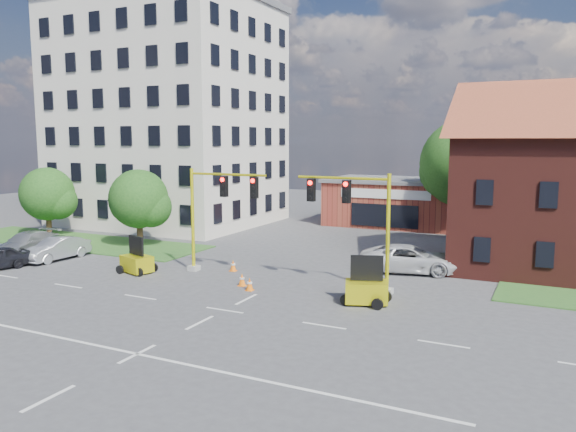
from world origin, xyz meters
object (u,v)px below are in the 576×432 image
at_px(trailer_east, 366,290).
at_px(signal_mast_west, 216,208).
at_px(pickup_white, 409,259).
at_px(signal_mast_east, 357,217).
at_px(trailer_west, 137,262).

bearing_deg(trailer_east, signal_mast_west, 148.45).
bearing_deg(pickup_white, signal_mast_east, 151.49).
bearing_deg(signal_mast_east, pickup_white, 74.46).
xyz_separation_m(signal_mast_west, trailer_west, (-4.34, -1.97, -3.26)).
distance_m(signal_mast_west, trailer_west, 5.77).
relative_size(signal_mast_east, pickup_white, 1.06).
relative_size(signal_mast_east, trailer_west, 2.87).
bearing_deg(pickup_white, trailer_east, 165.21).
bearing_deg(signal_mast_east, trailer_east, -59.61).
height_order(signal_mast_west, signal_mast_east, same).
distance_m(signal_mast_east, pickup_white, 6.37).
xyz_separation_m(trailer_east, pickup_white, (0.24, 7.49, 0.10)).
bearing_deg(pickup_white, trailer_west, 103.76).
relative_size(signal_mast_west, signal_mast_east, 1.00).
bearing_deg(trailer_west, trailer_east, 17.75).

